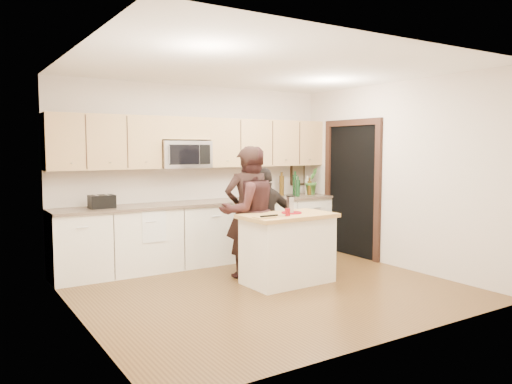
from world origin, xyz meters
TOP-DOWN VIEW (x-y plane):
  - floor at (0.00, 0.00)m, footprint 4.50×4.50m
  - room_shell at (0.00, 0.00)m, footprint 4.52×4.02m
  - back_cabinetry at (0.00, 1.69)m, footprint 4.50×0.66m
  - upper_cabinetry at (0.03, 1.83)m, footprint 4.50×0.33m
  - microwave at (-0.31, 1.80)m, footprint 0.76×0.41m
  - doorway at (2.23, 0.90)m, footprint 0.06×1.25m
  - framed_picture at (1.95, 1.98)m, footprint 0.30×0.03m
  - dish_towel at (-0.95, 1.50)m, footprint 0.34×0.60m
  - island at (0.37, 0.10)m, footprint 1.22×0.74m
  - red_plate at (0.45, 0.13)m, footprint 0.26×0.26m
  - box_grater at (0.40, 0.08)m, footprint 0.09×0.06m
  - drink_glass at (0.25, -0.06)m, footprint 0.07×0.07m
  - cutting_board at (-0.09, -0.04)m, footprint 0.25×0.19m
  - tongs at (-0.04, -0.08)m, footprint 0.25×0.03m
  - knife at (0.11, -0.07)m, footprint 0.21×0.03m
  - toaster at (-1.57, 1.67)m, footprint 0.33×0.23m
  - bottle_cluster at (1.72, 1.71)m, footprint 0.58×0.32m
  - orchid at (2.05, 1.72)m, footprint 0.32×0.31m
  - woman_left at (0.10, 0.65)m, footprint 0.72×0.54m
  - woman_center at (0.11, 0.65)m, footprint 0.86×0.67m
  - woman_right at (0.50, 0.81)m, footprint 0.92×0.53m

SIDE VIEW (x-z plane):
  - floor at x=0.00m, z-range 0.00..0.00m
  - island at x=0.37m, z-range 0.00..0.90m
  - back_cabinetry at x=0.00m, z-range 0.00..0.94m
  - woman_right at x=0.50m, z-range 0.00..1.47m
  - dish_towel at x=-0.95m, z-range 0.56..1.04m
  - woman_center at x=0.11m, z-range 0.00..1.76m
  - woman_left at x=0.10m, z-range 0.00..1.77m
  - red_plate at x=0.45m, z-range 0.90..0.92m
  - cutting_board at x=-0.09m, z-range 0.90..0.92m
  - knife at x=0.11m, z-range 0.92..0.92m
  - tongs at x=-0.04m, z-range 0.92..0.94m
  - drink_glass at x=0.25m, z-range 0.90..1.00m
  - toaster at x=-1.57m, z-range 0.94..1.12m
  - box_grater at x=0.40m, z-range 0.92..1.14m
  - bottle_cluster at x=1.72m, z-range 0.91..1.32m
  - doorway at x=2.23m, z-range 0.06..2.26m
  - orchid at x=2.05m, z-range 0.94..1.41m
  - framed_picture at x=1.95m, z-range 1.09..1.47m
  - microwave at x=-0.31m, z-range 1.45..1.85m
  - room_shell at x=0.00m, z-range 0.38..3.09m
  - upper_cabinetry at x=0.03m, z-range 1.47..2.22m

